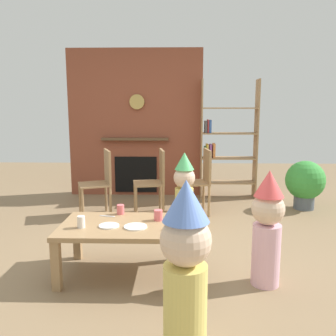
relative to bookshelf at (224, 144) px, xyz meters
name	(u,v)px	position (x,y,z in m)	size (l,w,h in m)	color
ground_plane	(152,255)	(-1.01, -2.40, -0.88)	(12.00, 12.00, 0.00)	#846B4C
brick_fireplace_feature	(136,124)	(-1.45, 0.20, 0.31)	(2.20, 0.28, 2.40)	brown
bookshelf	(224,144)	(0.00, 0.00, 0.00)	(0.90, 0.28, 1.90)	#9E7A51
coffee_table	(126,231)	(-1.21, -2.80, -0.49)	(1.14, 0.71, 0.46)	#9E7A51
paper_cup_near_left	(81,222)	(-1.57, -2.90, -0.37)	(0.07, 0.07, 0.10)	silver
paper_cup_near_right	(121,209)	(-1.30, -2.50, -0.38)	(0.07, 0.07, 0.09)	#E5666B
paper_cup_center	(158,215)	(-0.93, -2.68, -0.38)	(0.08, 0.08, 0.10)	#E5666B
paper_plate_front	(109,226)	(-1.34, -2.86, -0.42)	(0.17, 0.17, 0.01)	white
paper_plate_rear	(135,227)	(-1.11, -2.88, -0.42)	(0.20, 0.20, 0.01)	white
birthday_cake_slice	(169,226)	(-0.83, -2.93, -0.39)	(0.10, 0.10, 0.07)	#EAC68C
table_fork	(107,216)	(-1.41, -2.58, -0.42)	(0.15, 0.02, 0.01)	silver
child_with_cone_hat	(185,266)	(-0.71, -3.86, -0.32)	(0.30, 0.30, 1.07)	#E0CC66
child_in_pink	(267,225)	(-0.02, -2.96, -0.37)	(0.27, 0.27, 0.97)	#EAB2C6
child_by_the_chairs	(184,189)	(-0.67, -1.56, -0.39)	(0.26, 0.26, 0.94)	#E0CC66
dining_chair_left	(101,179)	(-1.79, -1.07, -0.37)	(0.51, 0.51, 0.90)	#9E7A51
dining_chair_middle	(155,178)	(-1.06, -1.00, -0.37)	(0.46, 0.46, 0.90)	#9E7A51
dining_chair_right	(200,177)	(-0.44, -0.95, -0.37)	(0.45, 0.45, 0.90)	#9E7A51
potted_plant_tall	(305,182)	(1.09, -0.67, -0.48)	(0.56, 0.56, 0.71)	#4C5660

